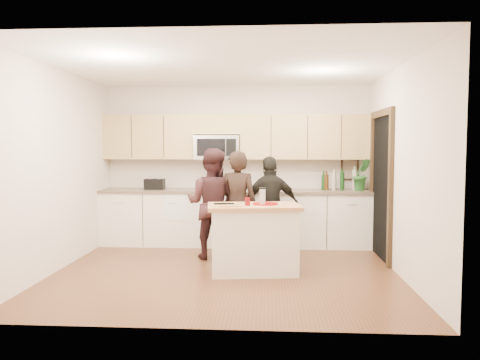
# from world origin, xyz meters

# --- Properties ---
(floor) EXTENTS (4.50, 4.50, 0.00)m
(floor) POSITION_xyz_m (0.00, 0.00, 0.00)
(floor) COLOR brown
(floor) RESTS_ON ground
(room_shell) EXTENTS (4.52, 4.02, 2.71)m
(room_shell) POSITION_xyz_m (0.00, 0.00, 1.73)
(room_shell) COLOR beige
(room_shell) RESTS_ON ground
(back_cabinetry) EXTENTS (4.50, 0.66, 0.94)m
(back_cabinetry) POSITION_xyz_m (0.00, 1.69, 0.47)
(back_cabinetry) COLOR silver
(back_cabinetry) RESTS_ON ground
(upper_cabinetry) EXTENTS (4.50, 0.33, 0.75)m
(upper_cabinetry) POSITION_xyz_m (0.03, 1.83, 1.84)
(upper_cabinetry) COLOR tan
(upper_cabinetry) RESTS_ON ground
(microwave) EXTENTS (0.76, 0.41, 0.40)m
(microwave) POSITION_xyz_m (-0.31, 1.80, 1.65)
(microwave) COLOR silver
(microwave) RESTS_ON ground
(doorway) EXTENTS (0.06, 1.25, 2.20)m
(doorway) POSITION_xyz_m (2.23, 0.90, 1.16)
(doorway) COLOR black
(doorway) RESTS_ON ground
(framed_picture) EXTENTS (0.30, 0.03, 0.38)m
(framed_picture) POSITION_xyz_m (1.95, 1.98, 1.28)
(framed_picture) COLOR black
(framed_picture) RESTS_ON ground
(dish_towel) EXTENTS (0.34, 0.60, 0.48)m
(dish_towel) POSITION_xyz_m (-0.95, 1.50, 0.80)
(dish_towel) COLOR white
(dish_towel) RESTS_ON ground
(island) EXTENTS (1.28, 0.84, 0.90)m
(island) POSITION_xyz_m (0.37, -0.03, 0.45)
(island) COLOR silver
(island) RESTS_ON ground
(red_plate) EXTENTS (0.34, 0.34, 0.02)m
(red_plate) POSITION_xyz_m (0.52, 0.03, 0.91)
(red_plate) COLOR maroon
(red_plate) RESTS_ON island
(box_grater) EXTENTS (0.09, 0.06, 0.21)m
(box_grater) POSITION_xyz_m (0.48, -0.03, 1.02)
(box_grater) COLOR silver
(box_grater) RESTS_ON red_plate
(drink_glass) EXTENTS (0.07, 0.07, 0.11)m
(drink_glass) POSITION_xyz_m (0.29, -0.13, 0.95)
(drink_glass) COLOR #660B0F
(drink_glass) RESTS_ON island
(cutting_board) EXTENTS (0.29, 0.21, 0.02)m
(cutting_board) POSITION_xyz_m (0.08, -0.22, 0.91)
(cutting_board) COLOR #B4764B
(cutting_board) RESTS_ON island
(tongs) EXTENTS (0.26, 0.06, 0.02)m
(tongs) POSITION_xyz_m (-0.01, -0.17, 0.93)
(tongs) COLOR black
(tongs) RESTS_ON cutting_board
(knife) EXTENTS (0.17, 0.04, 0.01)m
(knife) POSITION_xyz_m (0.11, -0.20, 0.92)
(knife) COLOR silver
(knife) RESTS_ON cutting_board
(toaster) EXTENTS (0.33, 0.20, 0.18)m
(toaster) POSITION_xyz_m (-1.37, 1.67, 1.03)
(toaster) COLOR black
(toaster) RESTS_ON back_cabinetry
(bottle_cluster) EXTENTS (0.59, 0.18, 0.39)m
(bottle_cluster) POSITION_xyz_m (1.71, 1.73, 1.11)
(bottle_cluster) COLOR black
(bottle_cluster) RESTS_ON back_cabinetry
(orchid) EXTENTS (0.34, 0.30, 0.53)m
(orchid) POSITION_xyz_m (2.10, 1.72, 1.21)
(orchid) COLOR #286529
(orchid) RESTS_ON back_cabinetry
(woman_left) EXTENTS (0.59, 0.40, 1.60)m
(woman_left) POSITION_xyz_m (0.11, 0.64, 0.80)
(woman_left) COLOR black
(woman_left) RESTS_ON ground
(woman_center) EXTENTS (0.91, 0.78, 1.64)m
(woman_center) POSITION_xyz_m (-0.28, 0.73, 0.82)
(woman_center) COLOR black
(woman_center) RESTS_ON ground
(woman_right) EXTENTS (0.95, 0.59, 1.52)m
(woman_right) POSITION_xyz_m (0.60, 0.96, 0.76)
(woman_right) COLOR black
(woman_right) RESTS_ON ground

